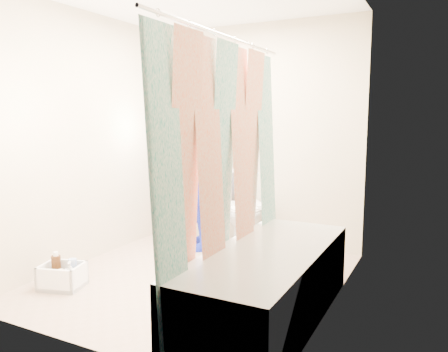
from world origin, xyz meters
The scene contains 13 objects.
floor centered at (0.00, 0.00, 0.00)m, with size 2.60×2.60×0.00m, color tan.
wall_back centered at (0.00, 1.30, 1.20)m, with size 2.40×0.02×2.40m, color #B6AC8C.
wall_front centered at (0.00, -1.30, 1.20)m, with size 2.40×0.02×2.40m, color #B6AC8C.
wall_left centered at (-1.20, 0.00, 1.20)m, with size 0.02×2.60×2.40m, color #B6AC8C.
wall_right centered at (1.20, 0.00, 1.20)m, with size 0.02×2.60×2.40m, color #B6AC8C.
bathtub centered at (0.85, -0.43, 0.27)m, with size 0.70×1.75×0.50m.
curtain_rod centered at (0.52, -0.43, 1.95)m, with size 0.02×0.02×1.90m, color silver.
shower_curtain centered at (0.52, -0.43, 1.02)m, with size 0.06×1.75×1.80m, color silver.
toilet centered at (0.03, 1.08, 0.41)m, with size 0.46×0.81×0.83m, color white.
tank_lid centered at (0.07, 0.95, 0.49)m, with size 0.51×0.22×0.04m, color white.
tank_internals centered at (-0.08, 1.28, 0.82)m, with size 0.20×0.09×0.27m.
plumber centered at (-0.43, 0.81, 0.85)m, with size 0.62×0.40×1.69m, color #1018A2.
cleaning_caddy centered at (-0.85, -0.68, 0.09)m, with size 0.39×0.35×0.26m.
Camera 1 is at (1.91, -3.15, 1.42)m, focal length 35.00 mm.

